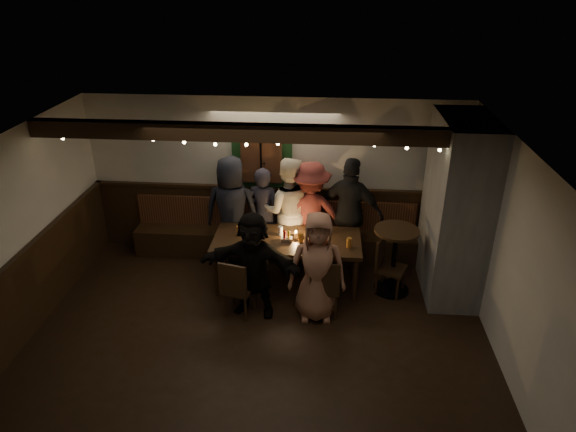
# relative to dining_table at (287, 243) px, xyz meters

# --- Properties ---
(room) EXTENTS (6.02, 5.01, 2.62)m
(room) POSITION_rel_dining_table_xyz_m (0.79, 0.02, 0.37)
(room) COLOR black
(room) RESTS_ON ground
(dining_table) EXTENTS (2.16, 0.93, 0.94)m
(dining_table) POSITION_rel_dining_table_xyz_m (0.00, 0.00, 0.00)
(dining_table) COLOR black
(dining_table) RESTS_ON ground
(chair_near_left) EXTENTS (0.48, 0.48, 0.88)m
(chair_near_left) POSITION_rel_dining_table_xyz_m (-0.62, -0.86, -0.21)
(chair_near_left) COLOR black
(chair_near_left) RESTS_ON ground
(chair_near_right) EXTENTS (0.40, 0.40, 0.88)m
(chair_near_right) POSITION_rel_dining_table_xyz_m (0.57, -0.75, -0.21)
(chair_near_right) COLOR black
(chair_near_right) RESTS_ON ground
(chair_end) EXTENTS (0.51, 0.51, 0.87)m
(chair_end) POSITION_rel_dining_table_xyz_m (1.45, -0.07, -0.22)
(chair_end) COLOR black
(chair_end) RESTS_ON ground
(high_top) EXTENTS (0.64, 0.64, 1.02)m
(high_top) POSITION_rel_dining_table_xyz_m (1.57, -0.05, -0.06)
(high_top) COLOR black
(high_top) RESTS_ON ground
(person_a) EXTENTS (0.88, 0.59, 1.77)m
(person_a) POSITION_rel_dining_table_xyz_m (-0.93, 0.67, 0.18)
(person_a) COLOR black
(person_a) RESTS_ON ground
(person_b) EXTENTS (0.64, 0.48, 1.59)m
(person_b) POSITION_rel_dining_table_xyz_m (-0.44, 0.76, 0.09)
(person_b) COLOR #262430
(person_b) RESTS_ON ground
(person_c) EXTENTS (0.86, 0.67, 1.76)m
(person_c) POSITION_rel_dining_table_xyz_m (-0.04, 0.75, 0.17)
(person_c) COLOR #EFE3C9
(person_c) RESTS_ON ground
(person_d) EXTENTS (1.18, 0.78, 1.71)m
(person_d) POSITION_rel_dining_table_xyz_m (0.31, 0.72, 0.15)
(person_d) COLOR maroon
(person_d) RESTS_ON ground
(person_e) EXTENTS (1.13, 0.75, 1.79)m
(person_e) POSITION_rel_dining_table_xyz_m (0.94, 0.71, 0.19)
(person_e) COLOR black
(person_e) RESTS_ON ground
(person_f) EXTENTS (1.47, 0.71, 1.52)m
(person_f) POSITION_rel_dining_table_xyz_m (-0.39, -0.72, 0.05)
(person_f) COLOR black
(person_f) RESTS_ON ground
(person_g) EXTENTS (0.79, 0.53, 1.57)m
(person_g) POSITION_rel_dining_table_xyz_m (0.46, -0.76, 0.08)
(person_g) COLOR #A46C51
(person_g) RESTS_ON ground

